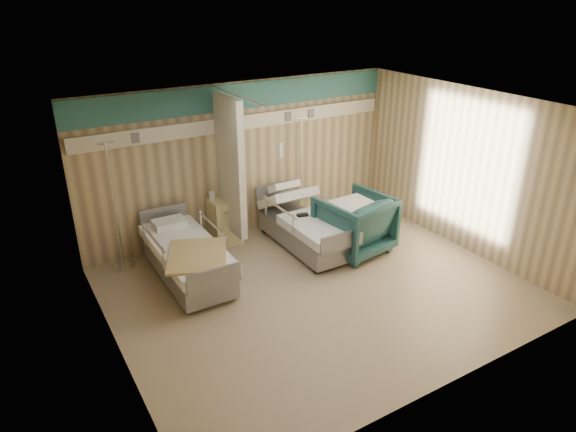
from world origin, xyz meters
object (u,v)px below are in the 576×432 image
at_px(visitor_armchair, 354,224).
at_px(iv_stand_left, 120,244).
at_px(bed_right, 306,231).
at_px(bedside_cabinet, 225,221).
at_px(iv_stand_right, 300,201).
at_px(bed_left, 188,262).

bearing_deg(visitor_armchair, iv_stand_left, -30.82).
relative_size(bed_right, iv_stand_left, 1.01).
relative_size(bed_right, bedside_cabinet, 2.54).
bearing_deg(bedside_cabinet, iv_stand_right, 2.78).
bearing_deg(visitor_armchair, bedside_cabinet, -47.48).
distance_m(bed_right, iv_stand_left, 3.14).
distance_m(bed_right, bedside_cabinet, 1.46).
bearing_deg(iv_stand_left, bedside_cabinet, -1.12).
bearing_deg(bed_right, iv_stand_right, 62.97).
bearing_deg(bedside_cabinet, bed_left, -139.40).
height_order(visitor_armchair, iv_stand_left, iv_stand_left).
xyz_separation_m(bed_right, iv_stand_right, (0.50, 0.98, 0.11)).
xyz_separation_m(visitor_armchair, iv_stand_right, (-0.15, 1.53, -0.09)).
distance_m(bed_left, bedside_cabinet, 1.39).
bearing_deg(bedside_cabinet, iv_stand_left, 178.88).
distance_m(bed_left, visitor_armchair, 2.91).
bearing_deg(bedside_cabinet, visitor_armchair, -38.83).
xyz_separation_m(bed_left, iv_stand_right, (2.70, 0.98, 0.11)).
relative_size(bed_left, visitor_armchair, 1.91).
relative_size(bed_right, visitor_armchair, 1.91).
xyz_separation_m(bed_left, visitor_armchair, (2.85, -0.55, 0.20)).
xyz_separation_m(bed_left, bedside_cabinet, (1.05, 0.90, 0.11)).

